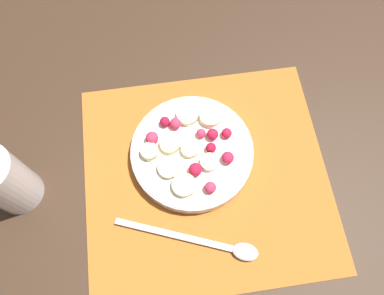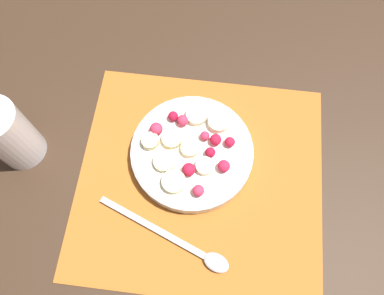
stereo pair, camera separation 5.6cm
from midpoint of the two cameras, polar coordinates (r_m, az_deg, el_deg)
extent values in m
plane|color=#382619|center=(0.58, 3.99, -5.15)|extent=(3.00, 3.00, 0.00)
cube|color=#B26023|center=(0.57, 4.01, -5.07)|extent=(0.37, 0.35, 0.01)
cylinder|color=silver|center=(0.57, 2.75, -1.10)|extent=(0.19, 0.19, 0.02)
torus|color=silver|center=(0.57, 2.78, -0.84)|extent=(0.19, 0.19, 0.01)
cylinder|color=white|center=(0.56, 2.80, -0.67)|extent=(0.17, 0.17, 0.00)
cylinder|color=beige|center=(0.54, 0.13, -5.63)|extent=(0.05, 0.05, 0.01)
cylinder|color=beige|center=(0.56, -0.31, 0.91)|extent=(0.03, 0.03, 0.01)
cylinder|color=beige|center=(0.56, 2.50, -0.51)|extent=(0.04, 0.04, 0.01)
cylinder|color=#F4EAB7|center=(0.58, 3.44, 4.59)|extent=(0.05, 0.05, 0.01)
cylinder|color=#F4EAB7|center=(0.55, 4.85, -3.21)|extent=(0.04, 0.04, 0.01)
cylinder|color=beige|center=(0.56, -3.57, 0.60)|extent=(0.04, 0.04, 0.01)
cylinder|color=#F4EAB7|center=(0.58, 6.81, 3.51)|extent=(0.05, 0.05, 0.01)
cylinder|color=beige|center=(0.55, -1.37, -2.50)|extent=(0.04, 0.04, 0.01)
sphere|color=#D12347|center=(0.55, 7.76, -3.18)|extent=(0.02, 0.02, 0.02)
sphere|color=#DB3356|center=(0.56, 4.45, 1.48)|extent=(0.01, 0.01, 0.01)
sphere|color=#DB3356|center=(0.53, 4.11, -6.97)|extent=(0.02, 0.02, 0.02)
sphere|color=red|center=(0.56, 6.44, 0.87)|extent=(0.02, 0.02, 0.02)
sphere|color=red|center=(0.56, 8.59, 0.50)|extent=(0.02, 0.02, 0.02)
sphere|color=#B21433|center=(0.58, -0.16, 4.47)|extent=(0.02, 0.02, 0.02)
sphere|color=red|center=(0.54, 2.49, -3.29)|extent=(0.02, 0.02, 0.02)
sphere|color=#DB3356|center=(0.56, -2.69, 2.53)|extent=(0.02, 0.02, 0.02)
sphere|color=#B21433|center=(0.55, 5.66, -1.10)|extent=(0.02, 0.02, 0.02)
sphere|color=#DB3356|center=(0.57, 1.33, 3.82)|extent=(0.02, 0.02, 0.02)
cube|color=#B2B2B7|center=(0.55, -3.21, -12.37)|extent=(0.17, 0.07, 0.00)
ellipsoid|color=#B2B2B7|center=(0.55, 6.76, -17.38)|extent=(0.04, 0.04, 0.01)
cylinder|color=white|center=(0.59, -23.81, 1.46)|extent=(0.07, 0.07, 0.12)
camera|label=1|loc=(0.03, -87.12, 7.00)|focal=35.00mm
camera|label=2|loc=(0.03, 92.88, -7.00)|focal=35.00mm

